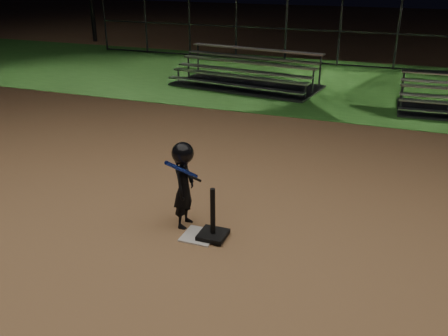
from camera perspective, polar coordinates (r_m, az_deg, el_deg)
ground at (r=6.83m, az=-2.98°, el=-8.13°), size 80.00×80.00×0.00m
grass_strip at (r=15.91m, az=11.64°, el=9.87°), size 60.00×8.00×0.01m
home_plate at (r=6.83m, az=-2.98°, el=-8.05°), size 0.45×0.45×0.02m
batting_tee at (r=6.71m, az=-1.32°, el=-7.16°), size 0.38×0.38×0.74m
child_batter at (r=6.82m, az=-4.80°, el=-1.74°), size 0.42×0.65×1.29m
bleacher_left at (r=15.07m, az=2.64°, el=10.43°), size 4.67×2.74×1.08m
backstop_fence at (r=18.63m, az=13.59°, el=15.50°), size 20.08×0.08×2.50m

